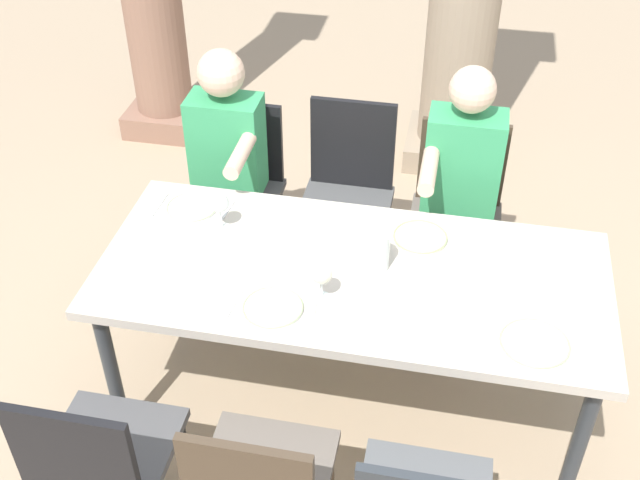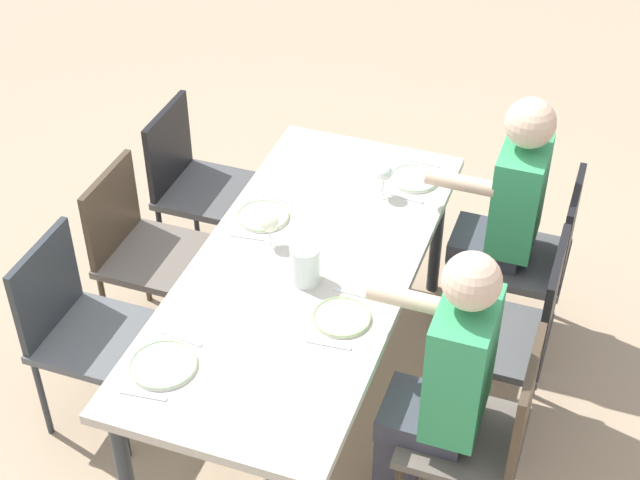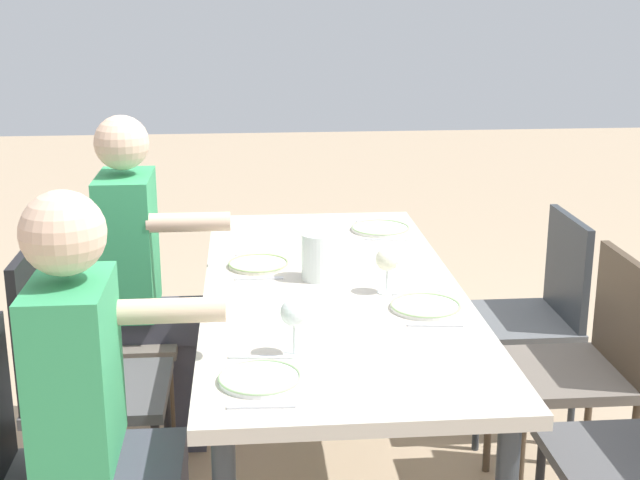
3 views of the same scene
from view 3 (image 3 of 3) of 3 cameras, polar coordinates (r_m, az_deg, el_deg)
The scene contains 23 objects.
dining_table at distance 3.08m, azimuth 0.78°, elevation -4.17°, with size 1.99×0.88×0.77m.
chair_west_north at distance 2.55m, azimuth -17.75°, elevation -14.03°, with size 0.44×0.44×0.90m.
chair_mid_north at distance 3.02m, azimuth -15.61°, elevation -8.06°, with size 0.44×0.44×0.97m.
chair_mid_south at distance 3.19m, azimuth 16.67°, elevation -7.36°, with size 0.44×0.44×0.89m.
chair_east_north at distance 3.53m, azimuth -13.99°, elevation -4.96°, with size 0.44×0.44×0.92m.
chair_east_south at distance 3.67m, azimuth 13.68°, elevation -4.21°, with size 0.44×0.44×0.89m.
diner_woman_green at distance 2.43m, azimuth -13.83°, elevation -10.53°, with size 0.35×0.50×1.29m.
diner_man_white at distance 3.44m, azimuth -11.12°, elevation -2.21°, with size 0.34×0.49×1.31m.
plate_0 at distance 2.35m, azimuth -3.89°, elevation -8.88°, with size 0.22×0.22×0.02m.
wine_glass_0 at distance 2.46m, azimuth -1.68°, elevation -4.81°, with size 0.08×0.08×0.17m.
fork_0 at distance 2.21m, azimuth -3.80°, elevation -10.66°, with size 0.02×0.17×0.01m, color silver.
spoon_0 at distance 2.49m, azimuth -3.96°, elevation -7.54°, with size 0.02×0.17×0.01m, color silver.
plate_1 at distance 2.86m, azimuth 6.82°, elevation -4.26°, with size 0.23×0.23×0.02m.
wine_glass_1 at distance 2.96m, azimuth 4.36°, elevation -1.33°, with size 0.08×0.08×0.16m.
fork_1 at distance 2.72m, azimuth 7.44°, elevation -5.47°, with size 0.02×0.17×0.01m, color silver.
spoon_1 at distance 3.00m, azimuth 6.24°, elevation -3.37°, with size 0.02×0.17×0.01m, color silver.
plate_2 at distance 3.27m, azimuth -3.99°, elevation -1.55°, with size 0.22×0.22×0.02m.
fork_2 at distance 3.13m, azimuth -3.93°, elevation -2.49°, with size 0.02×0.17×0.01m, color silver.
spoon_2 at distance 3.41m, azimuth -4.03°, elevation -0.88°, with size 0.02×0.17×0.01m, color silver.
plate_3 at distance 3.74m, azimuth 3.92°, elevation 0.76°, with size 0.25×0.25×0.02m.
fork_3 at distance 3.60m, azimuth 4.27°, elevation 0.04°, with size 0.02×0.17×0.01m, color silver.
spoon_3 at distance 3.89m, azimuth 3.58°, elevation 1.26°, with size 0.02×0.17×0.01m, color silver.
water_pitcher at distance 3.10m, azimuth -0.10°, elevation -1.22°, with size 0.12×0.12×0.17m.
Camera 3 is at (-2.87, 0.29, 1.77)m, focal length 49.65 mm.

